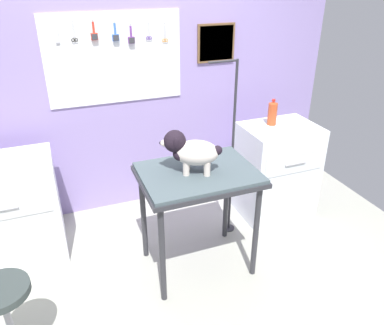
{
  "coord_description": "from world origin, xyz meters",
  "views": [
    {
      "loc": [
        -0.78,
        -2.17,
        2.2
      ],
      "look_at": [
        0.08,
        0.06,
        0.98
      ],
      "focal_mm": 35.59,
      "sensor_mm": 36.0,
      "label": 1
    }
  ],
  "objects_px": {
    "counter_left": "(8,211)",
    "cabinet_right": "(276,171)",
    "grooming_arm": "(231,159)",
    "stool": "(3,304)",
    "grooming_table": "(198,183)",
    "soda_bottle": "(272,113)",
    "dog": "(190,151)"
  },
  "relations": [
    {
      "from": "grooming_arm",
      "to": "cabinet_right",
      "type": "bearing_deg",
      "value": 11.89
    },
    {
      "from": "grooming_arm",
      "to": "grooming_table",
      "type": "bearing_deg",
      "value": -142.46
    },
    {
      "from": "grooming_table",
      "to": "counter_left",
      "type": "relative_size",
      "value": 1.01
    },
    {
      "from": "grooming_table",
      "to": "soda_bottle",
      "type": "distance_m",
      "value": 1.12
    },
    {
      "from": "soda_bottle",
      "to": "grooming_table",
      "type": "bearing_deg",
      "value": -150.35
    },
    {
      "from": "grooming_table",
      "to": "grooming_arm",
      "type": "bearing_deg",
      "value": 37.54
    },
    {
      "from": "grooming_table",
      "to": "counter_left",
      "type": "bearing_deg",
      "value": 154.18
    },
    {
      "from": "soda_bottle",
      "to": "grooming_arm",
      "type": "bearing_deg",
      "value": -158.54
    },
    {
      "from": "grooming_arm",
      "to": "cabinet_right",
      "type": "relative_size",
      "value": 1.73
    },
    {
      "from": "cabinet_right",
      "to": "stool",
      "type": "distance_m",
      "value": 2.53
    },
    {
      "from": "dog",
      "to": "cabinet_right",
      "type": "distance_m",
      "value": 1.29
    },
    {
      "from": "grooming_table",
      "to": "dog",
      "type": "bearing_deg",
      "value": 170.16
    },
    {
      "from": "grooming_arm",
      "to": "stool",
      "type": "relative_size",
      "value": 2.55
    },
    {
      "from": "stool",
      "to": "soda_bottle",
      "type": "distance_m",
      "value": 2.56
    },
    {
      "from": "stool",
      "to": "soda_bottle",
      "type": "bearing_deg",
      "value": 22.83
    },
    {
      "from": "counter_left",
      "to": "cabinet_right",
      "type": "height_order",
      "value": "cabinet_right"
    },
    {
      "from": "grooming_table",
      "to": "dog",
      "type": "xyz_separation_m",
      "value": [
        -0.06,
        0.01,
        0.27
      ]
    },
    {
      "from": "grooming_table",
      "to": "stool",
      "type": "relative_size",
      "value": 1.41
    },
    {
      "from": "cabinet_right",
      "to": "soda_bottle",
      "type": "height_order",
      "value": "soda_bottle"
    },
    {
      "from": "grooming_table",
      "to": "cabinet_right",
      "type": "distance_m",
      "value": 1.15
    },
    {
      "from": "soda_bottle",
      "to": "counter_left",
      "type": "bearing_deg",
      "value": 176.63
    },
    {
      "from": "dog",
      "to": "soda_bottle",
      "type": "distance_m",
      "value": 1.13
    },
    {
      "from": "grooming_table",
      "to": "cabinet_right",
      "type": "relative_size",
      "value": 0.96
    },
    {
      "from": "counter_left",
      "to": "stool",
      "type": "bearing_deg",
      "value": -88.35
    },
    {
      "from": "soda_bottle",
      "to": "dog",
      "type": "bearing_deg",
      "value": -152.3
    },
    {
      "from": "grooming_table",
      "to": "grooming_arm",
      "type": "relative_size",
      "value": 0.55
    },
    {
      "from": "dog",
      "to": "cabinet_right",
      "type": "bearing_deg",
      "value": 22.88
    },
    {
      "from": "cabinet_right",
      "to": "stool",
      "type": "relative_size",
      "value": 1.47
    },
    {
      "from": "grooming_arm",
      "to": "soda_bottle",
      "type": "height_order",
      "value": "grooming_arm"
    },
    {
      "from": "stool",
      "to": "grooming_table",
      "type": "bearing_deg",
      "value": 17.66
    },
    {
      "from": "dog",
      "to": "stool",
      "type": "bearing_deg",
      "value": -161.18
    },
    {
      "from": "cabinet_right",
      "to": "soda_bottle",
      "type": "relative_size",
      "value": 3.8
    }
  ]
}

